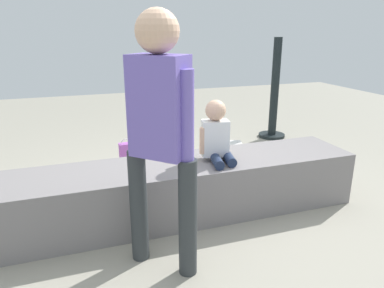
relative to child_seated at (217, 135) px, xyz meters
The scene contains 10 objects.
ground_plane 0.72m from the child_seated, behind, with size 12.00×12.00×0.00m, color gray.
concrete_ledge 0.52m from the child_seated, behind, with size 2.88×0.58×0.45m, color gray.
child_seated is the anchor object (origin of this frame).
adult_standing 0.87m from the child_seated, 136.23° to the right, with size 0.36×0.36×1.56m.
cake_plate 0.38m from the child_seated, 155.05° to the left, with size 0.22×0.22×0.07m.
gift_bag 1.23m from the child_seated, 116.68° to the left, with size 0.26×0.09×0.39m.
railing_post 2.34m from the child_seated, 47.60° to the left, with size 0.36×0.36×1.35m.
water_bottle_near_gift 1.93m from the child_seated, 148.06° to the left, with size 0.07×0.07×0.20m.
cake_box_white 1.64m from the child_seated, 60.88° to the left, with size 0.32×0.31×0.10m, color white.
handbag_black_leather 0.79m from the child_seated, 71.67° to the left, with size 0.33×0.14×0.31m.
Camera 1 is at (-0.78, -2.52, 1.45)m, focal length 33.66 mm.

